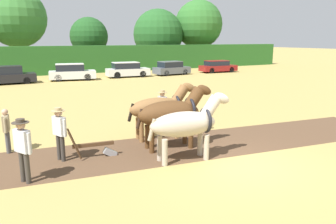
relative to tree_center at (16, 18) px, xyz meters
name	(u,v)px	position (x,y,z in m)	size (l,w,h in m)	color
ground_plane	(239,163)	(3.31, -36.55, -6.38)	(240.00, 240.00, 0.00)	#A88E4C
plowed_furrow_strip	(49,163)	(-2.03, -33.60, -6.38)	(27.53, 3.22, 0.01)	brown
hedgerow	(57,60)	(3.31, -5.51, -4.81)	(65.17, 1.50, 3.15)	#286023
tree_center	(16,18)	(0.00, 0.00, 0.00)	(7.02, 7.02, 9.90)	#4C3823
tree_center_right	(89,36)	(8.42, -0.71, -2.14)	(4.90, 4.90, 6.71)	#4C3823
tree_right	(158,34)	(18.73, -0.29, -1.81)	(7.24, 7.24, 8.20)	brown
tree_far_right	(199,24)	(25.11, -1.30, -0.30)	(7.19, 7.19, 9.69)	#423323
draft_horse_lead_left	(187,124)	(2.01, -35.45, -5.16)	(2.91, 1.15, 2.25)	#B2A38E
draft_horse_lead_right	(172,113)	(2.17, -34.17, -5.08)	(2.95, 1.28, 2.34)	#513319
draft_horse_trail_left	(160,108)	(2.35, -32.89, -5.14)	(2.90, 1.18, 2.26)	brown
plow	(97,148)	(-0.49, -33.81, -6.06)	(1.63, 0.54, 1.13)	#4C331E
farmer_at_plow	(59,130)	(-1.63, -33.56, -5.34)	(0.44, 0.64, 1.77)	#38332D
farmer_beside_team	(162,106)	(3.21, -31.44, -5.40)	(0.42, 0.66, 1.69)	#4C4C4C
farmer_onlooker_left	(23,145)	(-2.83, -34.83, -5.30)	(0.46, 0.62, 1.81)	#38332D
farmer_onlooker_right	(6,128)	(-3.10, -31.87, -5.49)	(0.26, 0.63, 1.56)	#4C4C4C
parked_car_center_left	(7,75)	(-2.11, -11.98, -5.63)	(4.51, 1.95, 1.59)	black
parked_car_center	(72,72)	(3.49, -12.00, -5.62)	(4.54, 2.48, 1.60)	silver
parked_car_center_right	(127,70)	(9.21, -11.94, -5.63)	(4.54, 2.23, 1.55)	silver
parked_car_right	(171,68)	(14.32, -12.24, -5.66)	(4.16, 2.08, 1.51)	#565B66
parked_car_far_right	(218,67)	(20.60, -12.36, -5.69)	(4.54, 2.12, 1.41)	maroon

